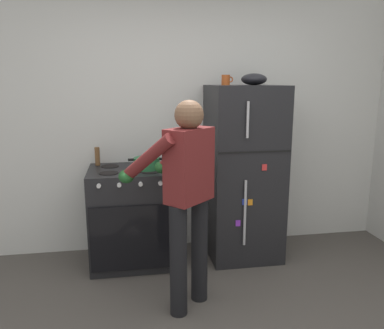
{
  "coord_description": "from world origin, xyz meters",
  "views": [
    {
      "loc": [
        -0.59,
        -2.0,
        1.73
      ],
      "look_at": [
        -0.03,
        1.32,
        1.0
      ],
      "focal_mm": 36.21,
      "sensor_mm": 36.0,
      "label": 1
    }
  ],
  "objects_px": {
    "person_cook": "(185,187)",
    "coffee_mug": "(226,80)",
    "red_pot": "(147,163)",
    "stove_range": "(131,216)",
    "refrigerator": "(243,173)",
    "mixing_bowl": "(254,79)",
    "pepper_mill": "(97,156)"
  },
  "relations": [
    {
      "from": "person_cook",
      "to": "coffee_mug",
      "type": "relative_size",
      "value": 14.28
    },
    {
      "from": "red_pot",
      "to": "stove_range",
      "type": "bearing_deg",
      "value": 166.08
    },
    {
      "from": "stove_range",
      "to": "refrigerator",
      "type": "bearing_deg",
      "value": 0.52
    },
    {
      "from": "stove_range",
      "to": "coffee_mug",
      "type": "xyz_separation_m",
      "value": [
        0.93,
        0.06,
        1.28
      ]
    },
    {
      "from": "red_pot",
      "to": "coffee_mug",
      "type": "height_order",
      "value": "coffee_mug"
    },
    {
      "from": "red_pot",
      "to": "refrigerator",
      "type": "bearing_deg",
      "value": 3.01
    },
    {
      "from": "coffee_mug",
      "to": "mixing_bowl",
      "type": "height_order",
      "value": "mixing_bowl"
    },
    {
      "from": "refrigerator",
      "to": "pepper_mill",
      "type": "bearing_deg",
      "value": 171.88
    },
    {
      "from": "person_cook",
      "to": "coffee_mug",
      "type": "height_order",
      "value": "coffee_mug"
    },
    {
      "from": "person_cook",
      "to": "coffee_mug",
      "type": "bearing_deg",
      "value": 59.12
    },
    {
      "from": "coffee_mug",
      "to": "stove_range",
      "type": "bearing_deg",
      "value": -176.27
    },
    {
      "from": "red_pot",
      "to": "coffee_mug",
      "type": "distance_m",
      "value": 1.08
    },
    {
      "from": "coffee_mug",
      "to": "refrigerator",
      "type": "bearing_deg",
      "value": -15.84
    },
    {
      "from": "stove_range",
      "to": "person_cook",
      "type": "relative_size",
      "value": 0.58
    },
    {
      "from": "refrigerator",
      "to": "mixing_bowl",
      "type": "distance_m",
      "value": 0.9
    },
    {
      "from": "refrigerator",
      "to": "coffee_mug",
      "type": "height_order",
      "value": "coffee_mug"
    },
    {
      "from": "person_cook",
      "to": "coffee_mug",
      "type": "xyz_separation_m",
      "value": [
        0.53,
        0.88,
        0.77
      ]
    },
    {
      "from": "refrigerator",
      "to": "mixing_bowl",
      "type": "height_order",
      "value": "mixing_bowl"
    },
    {
      "from": "person_cook",
      "to": "refrigerator",
      "type": "bearing_deg",
      "value": 49.72
    },
    {
      "from": "coffee_mug",
      "to": "person_cook",
      "type": "bearing_deg",
      "value": -120.88
    },
    {
      "from": "refrigerator",
      "to": "stove_range",
      "type": "distance_m",
      "value": 1.17
    },
    {
      "from": "person_cook",
      "to": "mixing_bowl",
      "type": "bearing_deg",
      "value": 46.67
    },
    {
      "from": "red_pot",
      "to": "pepper_mill",
      "type": "height_order",
      "value": "pepper_mill"
    },
    {
      "from": "coffee_mug",
      "to": "mixing_bowl",
      "type": "xyz_separation_m",
      "value": [
        0.26,
        -0.05,
        0.01
      ]
    },
    {
      "from": "mixing_bowl",
      "to": "refrigerator",
      "type": "bearing_deg",
      "value": -179.78
    },
    {
      "from": "mixing_bowl",
      "to": "stove_range",
      "type": "bearing_deg",
      "value": -179.5
    },
    {
      "from": "red_pot",
      "to": "mixing_bowl",
      "type": "distance_m",
      "value": 1.28
    },
    {
      "from": "refrigerator",
      "to": "pepper_mill",
      "type": "relative_size",
      "value": 9.65
    },
    {
      "from": "pepper_mill",
      "to": "stove_range",
      "type": "bearing_deg",
      "value": -35.04
    },
    {
      "from": "refrigerator",
      "to": "mixing_bowl",
      "type": "xyz_separation_m",
      "value": [
        0.08,
        0.0,
        0.9
      ]
    },
    {
      "from": "stove_range",
      "to": "coffee_mug",
      "type": "height_order",
      "value": "coffee_mug"
    },
    {
      "from": "mixing_bowl",
      "to": "red_pot",
      "type": "bearing_deg",
      "value": -177.21
    }
  ]
}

